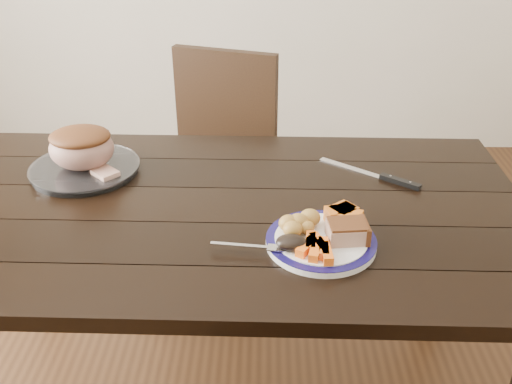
{
  "coord_description": "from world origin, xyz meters",
  "views": [
    {
      "loc": [
        0.1,
        -1.3,
        1.52
      ],
      "look_at": [
        0.08,
        -0.02,
        0.8
      ],
      "focal_mm": 40.0,
      "sensor_mm": 36.0,
      "label": 1
    }
  ],
  "objects_px": {
    "fork": "(255,247)",
    "dinner_plate": "(321,242)",
    "dining_table": "(227,234)",
    "carving_knife": "(387,178)",
    "chair_far": "(217,159)",
    "roast_joint": "(82,149)",
    "serving_platter": "(85,170)",
    "pork_slice": "(347,232)"
  },
  "relations": [
    {
      "from": "pork_slice",
      "to": "roast_joint",
      "type": "relative_size",
      "value": 0.49
    },
    {
      "from": "fork",
      "to": "dinner_plate",
      "type": "bearing_deg",
      "value": 21.1
    },
    {
      "from": "dining_table",
      "to": "roast_joint",
      "type": "relative_size",
      "value": 8.74
    },
    {
      "from": "chair_far",
      "to": "dinner_plate",
      "type": "distance_m",
      "value": 1.0
    },
    {
      "from": "chair_far",
      "to": "fork",
      "type": "relative_size",
      "value": 5.21
    },
    {
      "from": "dining_table",
      "to": "chair_far",
      "type": "bearing_deg",
      "value": 96.96
    },
    {
      "from": "roast_joint",
      "to": "pork_slice",
      "type": "bearing_deg",
      "value": -26.91
    },
    {
      "from": "carving_knife",
      "to": "serving_platter",
      "type": "bearing_deg",
      "value": -145.64
    },
    {
      "from": "chair_far",
      "to": "serving_platter",
      "type": "bearing_deg",
      "value": 76.29
    },
    {
      "from": "fork",
      "to": "dining_table",
      "type": "bearing_deg",
      "value": 116.62
    },
    {
      "from": "serving_platter",
      "to": "fork",
      "type": "relative_size",
      "value": 1.73
    },
    {
      "from": "dinner_plate",
      "to": "serving_platter",
      "type": "distance_m",
      "value": 0.75
    },
    {
      "from": "carving_knife",
      "to": "dining_table",
      "type": "bearing_deg",
      "value": -125.64
    },
    {
      "from": "dinner_plate",
      "to": "roast_joint",
      "type": "distance_m",
      "value": 0.75
    },
    {
      "from": "fork",
      "to": "carving_knife",
      "type": "height_order",
      "value": "fork"
    },
    {
      "from": "pork_slice",
      "to": "carving_knife",
      "type": "height_order",
      "value": "pork_slice"
    },
    {
      "from": "dinner_plate",
      "to": "pork_slice",
      "type": "xyz_separation_m",
      "value": [
        0.06,
        -0.0,
        0.03
      ]
    },
    {
      "from": "pork_slice",
      "to": "fork",
      "type": "height_order",
      "value": "pork_slice"
    },
    {
      "from": "serving_platter",
      "to": "pork_slice",
      "type": "bearing_deg",
      "value": -26.91
    },
    {
      "from": "fork",
      "to": "carving_knife",
      "type": "relative_size",
      "value": 0.66
    },
    {
      "from": "dining_table",
      "to": "carving_knife",
      "type": "xyz_separation_m",
      "value": [
        0.45,
        0.15,
        0.1
      ]
    },
    {
      "from": "dining_table",
      "to": "serving_platter",
      "type": "bearing_deg",
      "value": 157.27
    },
    {
      "from": "carving_knife",
      "to": "roast_joint",
      "type": "bearing_deg",
      "value": -145.64
    },
    {
      "from": "dinner_plate",
      "to": "fork",
      "type": "bearing_deg",
      "value": -165.61
    },
    {
      "from": "chair_far",
      "to": "fork",
      "type": "xyz_separation_m",
      "value": [
        0.17,
        -0.96,
        0.25
      ]
    },
    {
      "from": "dining_table",
      "to": "fork",
      "type": "bearing_deg",
      "value": -70.08
    },
    {
      "from": "dining_table",
      "to": "roast_joint",
      "type": "distance_m",
      "value": 0.49
    },
    {
      "from": "dining_table",
      "to": "carving_knife",
      "type": "height_order",
      "value": "carving_knife"
    },
    {
      "from": "pork_slice",
      "to": "carving_knife",
      "type": "xyz_separation_m",
      "value": [
        0.16,
        0.33,
        -0.03
      ]
    },
    {
      "from": "chair_far",
      "to": "dinner_plate",
      "type": "height_order",
      "value": "chair_far"
    },
    {
      "from": "carving_knife",
      "to": "fork",
      "type": "bearing_deg",
      "value": -98.84
    },
    {
      "from": "dining_table",
      "to": "serving_platter",
      "type": "height_order",
      "value": "serving_platter"
    },
    {
      "from": "fork",
      "to": "roast_joint",
      "type": "relative_size",
      "value": 0.97
    },
    {
      "from": "dinner_plate",
      "to": "carving_knife",
      "type": "distance_m",
      "value": 0.39
    },
    {
      "from": "dinner_plate",
      "to": "serving_platter",
      "type": "xyz_separation_m",
      "value": [
        -0.66,
        0.36,
        0.0
      ]
    },
    {
      "from": "dining_table",
      "to": "chair_far",
      "type": "xyz_separation_m",
      "value": [
        -0.09,
        0.73,
        -0.13
      ]
    },
    {
      "from": "fork",
      "to": "roast_joint",
      "type": "distance_m",
      "value": 0.65
    },
    {
      "from": "dining_table",
      "to": "pork_slice",
      "type": "height_order",
      "value": "pork_slice"
    },
    {
      "from": "dining_table",
      "to": "pork_slice",
      "type": "bearing_deg",
      "value": -32.43
    },
    {
      "from": "roast_joint",
      "to": "carving_knife",
      "type": "relative_size",
      "value": 0.68
    },
    {
      "from": "serving_platter",
      "to": "dinner_plate",
      "type": "bearing_deg",
      "value": -28.58
    },
    {
      "from": "pork_slice",
      "to": "roast_joint",
      "type": "bearing_deg",
      "value": 153.09
    }
  ]
}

